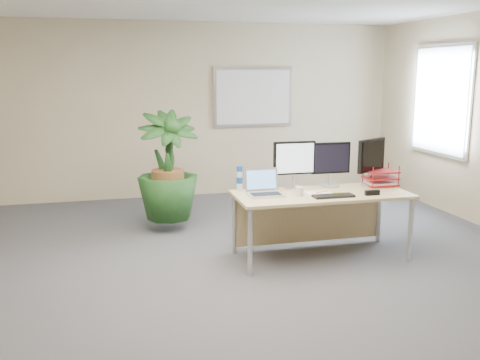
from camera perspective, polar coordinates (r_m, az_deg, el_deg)
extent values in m
plane|color=#404145|center=(4.88, 0.44, -12.02)|extent=(8.00, 8.00, 0.00)
cube|color=#C7B18C|center=(8.42, -6.60, 7.35)|extent=(7.00, 0.04, 2.70)
cube|color=#B2B2B7|center=(8.63, 1.40, 8.85)|extent=(1.30, 0.03, 0.95)
cube|color=white|center=(8.61, 1.44, 8.84)|extent=(1.20, 0.01, 0.85)
cube|color=#B2B2B7|center=(8.08, 20.65, 7.95)|extent=(0.03, 1.30, 1.55)
cube|color=silver|center=(8.07, 20.53, 7.95)|extent=(0.01, 1.20, 1.45)
cube|color=#D5BC7D|center=(5.65, 8.68, -1.52)|extent=(1.83, 0.78, 0.03)
cube|color=#D5BC7D|center=(6.05, 7.29, -4.03)|extent=(1.73, 0.03, 0.55)
cylinder|color=#BBBBC0|center=(5.16, 1.08, -6.67)|extent=(0.05, 0.05, 0.67)
cylinder|color=#BBBBC0|center=(5.84, 17.72, -5.07)|extent=(0.05, 0.05, 0.67)
cylinder|color=#BBBBC0|center=(5.78, -0.65, -4.67)|extent=(0.05, 0.05, 0.67)
cylinder|color=#BBBBC0|center=(6.39, 14.59, -3.47)|extent=(0.05, 0.05, 0.67)
imported|color=#173C15|center=(6.61, -7.71, 0.96)|extent=(0.97, 0.97, 1.50)
cylinder|color=#BBBBC0|center=(5.82, 5.75, -0.80)|extent=(0.21, 0.21, 0.02)
cylinder|color=#BBBBC0|center=(5.81, 5.76, -0.09)|extent=(0.04, 0.04, 0.13)
cube|color=black|center=(5.76, 5.81, 2.36)|extent=(0.46, 0.04, 0.36)
cube|color=silver|center=(5.74, 5.90, 2.32)|extent=(0.42, 0.01, 0.31)
cylinder|color=#BBBBC0|center=(5.97, 9.56, -0.60)|extent=(0.20, 0.20, 0.02)
cylinder|color=#BBBBC0|center=(5.96, 9.58, 0.06)|extent=(0.04, 0.04, 0.12)
cube|color=black|center=(5.92, 9.66, 2.34)|extent=(0.44, 0.04, 0.34)
cube|color=black|center=(5.89, 9.76, 2.30)|extent=(0.40, 0.01, 0.30)
cylinder|color=#BBBBC0|center=(6.13, 13.69, -0.46)|extent=(0.21, 0.21, 0.02)
cylinder|color=#BBBBC0|center=(6.11, 13.72, 0.23)|extent=(0.04, 0.04, 0.13)
cube|color=black|center=(6.07, 13.84, 2.59)|extent=(0.43, 0.27, 0.36)
cube|color=black|center=(6.06, 14.05, 2.56)|extent=(0.37, 0.22, 0.32)
cube|color=silver|center=(5.46, 2.74, -1.58)|extent=(0.36, 0.25, 0.02)
cube|color=black|center=(5.45, 2.77, -1.49)|extent=(0.30, 0.16, 0.00)
cube|color=silver|center=(5.58, 2.29, 0.06)|extent=(0.36, 0.06, 0.24)
cube|color=#62ABFE|center=(5.58, 2.31, 0.05)|extent=(0.31, 0.05, 0.19)
cube|color=black|center=(5.48, 9.94, -1.68)|extent=(0.42, 0.14, 0.02)
cylinder|color=silver|center=(5.47, 6.36, -1.23)|extent=(0.08, 0.08, 0.09)
torus|color=silver|center=(5.45, 5.90, -1.25)|extent=(0.06, 0.01, 0.06)
cube|color=silver|center=(5.60, 8.41, -1.40)|extent=(0.28, 0.22, 0.01)
cylinder|color=orange|center=(5.62, 8.75, -1.25)|extent=(0.14, 0.05, 0.01)
cylinder|color=yellow|center=(5.66, 10.50, -1.32)|extent=(0.13, 0.04, 0.02)
cylinder|color=white|center=(5.67, -0.05, -0.11)|extent=(0.07, 0.07, 0.21)
cylinder|color=#1852B4|center=(5.64, -0.05, 1.22)|extent=(0.06, 0.06, 0.06)
cylinder|color=#1852B4|center=(5.66, -0.05, -0.01)|extent=(0.07, 0.07, 0.07)
cube|color=#A21418|center=(6.14, 14.73, -0.43)|extent=(0.34, 0.26, 0.02)
cube|color=#A21418|center=(6.13, 14.76, 0.24)|extent=(0.34, 0.26, 0.02)
cube|color=#A21418|center=(6.11, 14.80, 0.90)|extent=(0.34, 0.26, 0.02)
cube|color=silver|center=(6.14, 14.73, -0.29)|extent=(0.31, 0.23, 0.02)
cube|color=black|center=(5.64, 13.93, -1.33)|extent=(0.16, 0.04, 0.05)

